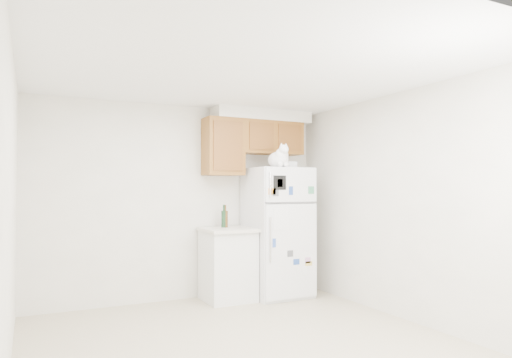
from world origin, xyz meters
TOP-DOWN VIEW (x-y plane):
  - ground_plane at (0.00, 0.00)m, footprint 3.80×4.00m
  - room_shell at (0.12, 0.24)m, footprint 3.84×4.04m
  - refrigerator at (1.20, 1.61)m, footprint 0.76×0.78m
  - base_counter at (0.51, 1.68)m, footprint 0.64×0.64m
  - cat at (1.10, 1.38)m, footprint 0.30×0.44m
  - storage_box_back at (1.38, 1.76)m, footprint 0.19×0.14m
  - storage_box_front at (1.38, 1.57)m, footprint 0.16×0.12m
  - bottle_green at (0.50, 1.80)m, footprint 0.07×0.07m
  - bottle_amber at (0.52, 1.80)m, footprint 0.07×0.07m

SIDE VIEW (x-z plane):
  - ground_plane at x=0.00m, z-range -0.01..0.00m
  - base_counter at x=0.51m, z-range 0.00..0.92m
  - refrigerator at x=1.20m, z-range 0.00..1.70m
  - bottle_amber at x=0.52m, z-range 0.92..1.21m
  - bottle_green at x=0.50m, z-range 0.92..1.22m
  - room_shell at x=0.12m, z-range 0.41..2.93m
  - storage_box_front at x=1.38m, z-range 1.70..1.79m
  - storage_box_back at x=1.38m, z-range 1.70..1.80m
  - cat at x=1.10m, z-range 1.66..1.97m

